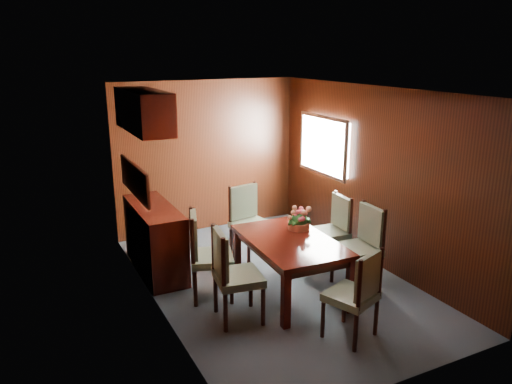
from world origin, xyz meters
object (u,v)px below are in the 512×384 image
dining_table (290,247)px  chair_right_near (363,242)px  flower_centerpiece (299,218)px  sideboard (155,239)px  chair_left_near (231,270)px  chair_head (358,290)px

dining_table → chair_right_near: bearing=-11.3°
dining_table → flower_centerpiece: 0.44m
sideboard → chair_right_near: (2.16, -1.57, 0.13)m
sideboard → flower_centerpiece: 1.92m
chair_right_near → sideboard: bearing=57.4°
sideboard → dining_table: (1.26, -1.34, 0.15)m
sideboard → dining_table: 1.85m
chair_left_near → chair_right_near: chair_left_near is taller
chair_right_near → flower_centerpiece: (-0.63, 0.47, 0.26)m
dining_table → flower_centerpiece: size_ratio=5.18×
chair_right_near → chair_left_near: bearing=94.5°
sideboard → dining_table: size_ratio=0.92×
sideboard → chair_head: bearing=-61.6°
chair_right_near → dining_table: bearing=79.4°
sideboard → chair_right_near: 2.67m
sideboard → flower_centerpiece: flower_centerpiece is taller
dining_table → sideboard: bearing=135.8°
flower_centerpiece → chair_head: bearing=-96.9°
chair_right_near → chair_head: (-0.80, -0.94, -0.04)m
flower_centerpiece → sideboard: bearing=144.5°
dining_table → chair_left_near: bearing=-160.9°
sideboard → chair_head: chair_head is taller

